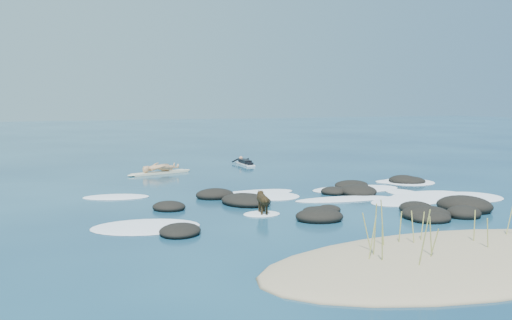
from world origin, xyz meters
name	(u,v)px	position (x,y,z in m)	size (l,w,h in m)	color
ground	(287,198)	(0.00, 0.00, 0.00)	(160.00, 160.00, 0.00)	#0A2642
sand_dune	(460,261)	(0.00, -8.20, 0.00)	(9.00, 4.40, 0.60)	#9E8966
dune_grass	(433,233)	(-0.53, -7.98, 0.60)	(4.33, 1.83, 1.23)	#999B4B
reef_rocks	(354,201)	(1.53, -1.75, 0.11)	(12.25, 7.64, 0.60)	black
breaking_foam	(339,197)	(1.78, -0.43, 0.01)	(14.46, 7.11, 0.12)	white
standing_surfer_rig	(160,158)	(-2.46, 8.07, 0.73)	(3.17, 1.36, 1.85)	beige
paddling_surfer_rig	(245,162)	(2.41, 9.95, 0.13)	(0.97, 2.17, 0.38)	white
dog	(263,199)	(-1.85, -2.22, 0.45)	(0.42, 1.07, 0.68)	black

